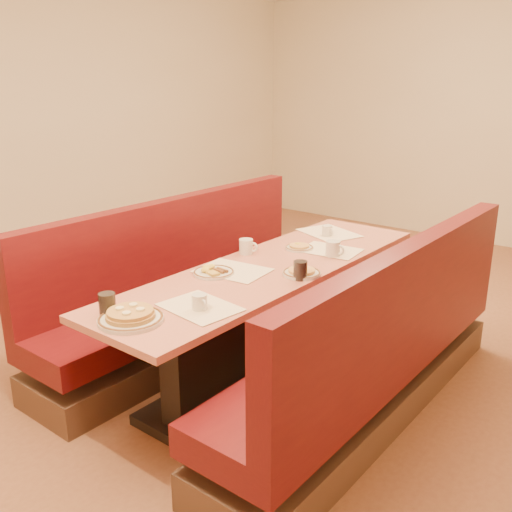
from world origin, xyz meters
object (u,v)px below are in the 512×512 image
Objects in this scene: diner_table at (270,322)px; soda_tumbler_near at (107,304)px; coffee_mug_a at (200,302)px; coffee_mug_c at (333,248)px; soda_tumbler_mid at (300,270)px; pancake_plate at (131,317)px; coffee_mug_b at (247,246)px; coffee_mug_d at (327,231)px; eggs_plate at (213,272)px; booth_right at (375,358)px; booth_left at (189,297)px.

soda_tumbler_near is at bearing -98.78° from diner_table.
coffee_mug_c reaches higher than coffee_mug_a.
soda_tumbler_mid reaches higher than coffee_mug_c.
pancake_plate is 2.77× the size of soda_tumbler_near.
soda_tumbler_mid is at bearing -35.89° from coffee_mug_b.
coffee_mug_d reaches higher than diner_table.
soda_tumbler_near is (-0.31, -0.32, 0.01)m from coffee_mug_a.
soda_tumbler_mid reaches higher than coffee_mug_d.
eggs_plate is 2.20× the size of soda_tumbler_mid.
booth_right is 1.10m from coffee_mug_b.
booth_right is at bearing -29.33° from coffee_mug_d.
diner_table is 23.35× the size of coffee_mug_a.
diner_table is 0.52m from coffee_mug_b.
soda_tumbler_mid is at bearing 97.64° from coffee_mug_a.
coffee_mug_b is at bearing 95.12° from soda_tumbler_near.
booth_left is 1.24m from coffee_mug_a.
booth_left is 1.00× the size of booth_right.
eggs_plate is at bearing -159.90° from booth_right.
pancake_plate is at bearing -56.53° from booth_left.
coffee_mug_d is at bearing 117.33° from coffee_mug_a.
coffee_mug_b is 1.20m from soda_tumbler_near.
diner_table is at bearing -36.94° from coffee_mug_b.
coffee_mug_c is 1.21× the size of soda_tumbler_mid.
coffee_mug_d reaches higher than pancake_plate.
coffee_mug_b is (-0.28, 0.10, 0.43)m from diner_table.
diner_table is 0.89m from coffee_mug_a.
eggs_plate is 0.54m from coffee_mug_a.
coffee_mug_d is at bearing 51.17° from booth_left.
booth_right is 1.49m from soda_tumbler_near.
eggs_plate is 0.83m from coffee_mug_c.
booth_left is at bearing -114.07° from coffee_mug_d.
diner_table is at bearing 81.22° from soda_tumbler_near.
diner_table is at bearing 62.11° from eggs_plate.
pancake_plate is at bearing -98.67° from coffee_mug_a.
soda_tumbler_mid is (0.08, -0.50, 0.00)m from coffee_mug_c.
coffee_mug_a is at bearing -101.31° from soda_tumbler_mid.
soda_tumbler_mid reaches higher than pancake_plate.
diner_table is at bearing 180.00° from booth_right.
soda_tumbler_mid is (0.45, 1.01, -0.00)m from soda_tumbler_near.
booth_left is 1.11m from coffee_mug_c.
coffee_mug_c is (0.47, 0.31, 0.00)m from coffee_mug_b.
eggs_plate is (-0.91, -0.33, 0.40)m from booth_right.
coffee_mug_c is (0.37, 0.74, 0.04)m from eggs_plate.
booth_right reaches higher than soda_tumbler_near.
pancake_plate is at bearing -73.07° from coffee_mug_d.
coffee_mug_b is 1.24× the size of coffee_mug_d.
soda_tumbler_near reaches higher than soda_tumbler_mid.
eggs_plate is 2.35× the size of coffee_mug_d.
soda_tumbler_mid is at bearing 73.29° from pancake_plate.
diner_table is 22.09× the size of soda_tumbler_near.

